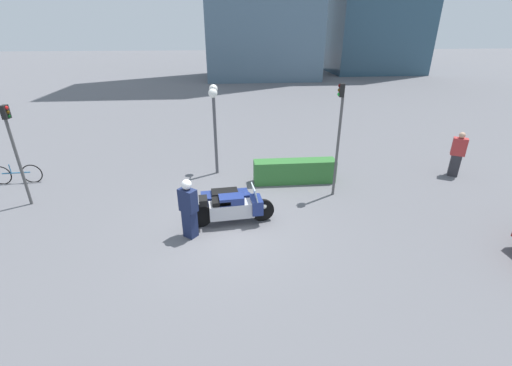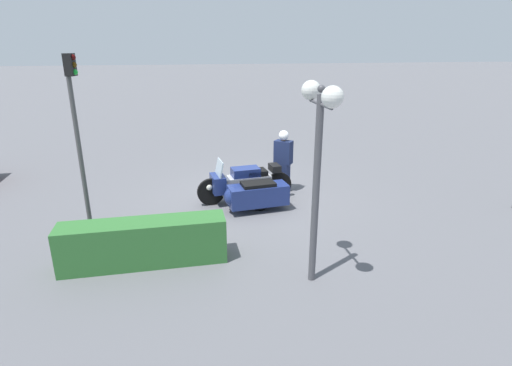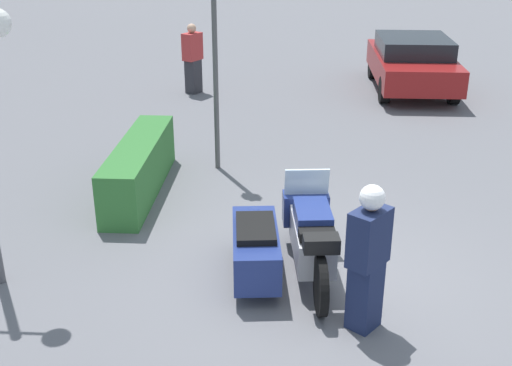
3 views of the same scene
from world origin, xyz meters
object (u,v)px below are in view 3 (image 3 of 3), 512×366
officer_rider (368,255)px  traffic_light_near (214,32)px  pedestrian_bystander (193,59)px  police_motorcycle (283,237)px  parked_car_background (412,62)px  hedge_bush_curbside (139,167)px

officer_rider → traffic_light_near: bearing=153.5°
traffic_light_near → officer_rider: bearing=34.2°
officer_rider → pedestrian_bystander: 10.52m
traffic_light_near → pedestrian_bystander: bearing=-157.7°
police_motorcycle → officer_rider: officer_rider is taller
pedestrian_bystander → officer_rider: bearing=139.5°
parked_car_background → hedge_bush_curbside: bearing=141.3°
police_motorcycle → hedge_bush_curbside: bearing=39.5°
police_motorcycle → traffic_light_near: traffic_light_near is taller
pedestrian_bystander → traffic_light_near: bearing=133.6°
hedge_bush_curbside → traffic_light_near: traffic_light_near is taller
hedge_bush_curbside → traffic_light_near: 2.59m
parked_car_background → pedestrian_bystander: pedestrian_bystander is taller
parked_car_background → pedestrian_bystander: (-0.58, 5.62, 0.14)m
hedge_bush_curbside → pedestrian_bystander: 6.38m
officer_rider → traffic_light_near: 5.43m
police_motorcycle → traffic_light_near: 4.26m
police_motorcycle → pedestrian_bystander: pedestrian_bystander is taller
hedge_bush_curbside → parked_car_background: parked_car_background is taller
officer_rider → pedestrian_bystander: (9.96, 3.41, -0.04)m
traffic_light_near → pedestrian_bystander: (5.23, 1.21, -1.58)m
parked_car_background → pedestrian_bystander: bearing=95.9°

